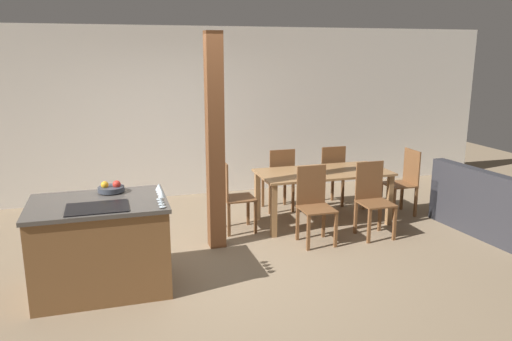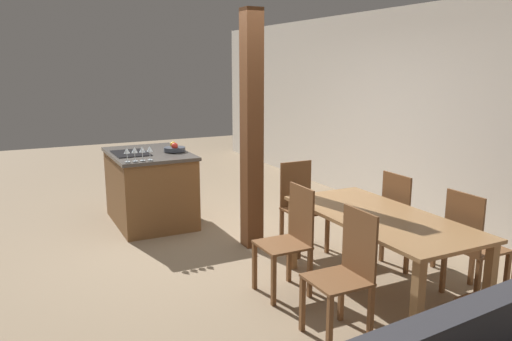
{
  "view_description": "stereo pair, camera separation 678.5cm",
  "coord_description": "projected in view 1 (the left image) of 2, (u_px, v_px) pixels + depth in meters",
  "views": [
    {
      "loc": [
        -1.03,
        -5.24,
        2.3
      ],
      "look_at": [
        0.6,
        0.2,
        0.95
      ],
      "focal_mm": 35.0,
      "sensor_mm": 36.0,
      "label": 1
    },
    {
      "loc": [
        4.88,
        -1.94,
        1.97
      ],
      "look_at": [
        0.6,
        0.2,
        0.95
      ],
      "focal_mm": 35.0,
      "sensor_mm": 36.0,
      "label": 2
    }
  ],
  "objects": [
    {
      "name": "dining_chair_far_left",
      "position": [
        280.0,
        179.0,
        7.32
      ],
      "size": [
        0.4,
        0.4,
        0.95
      ],
      "rotation": [
        0.0,
        0.0,
        3.14
      ],
      "color": "brown",
      "rests_on": "ground_plane"
    },
    {
      "name": "dining_table",
      "position": [
        323.0,
        178.0,
        6.8
      ],
      "size": [
        1.79,
        0.85,
        0.72
      ],
      "color": "olive",
      "rests_on": "ground_plane"
    },
    {
      "name": "couch",
      "position": [
        500.0,
        213.0,
        6.44
      ],
      "size": [
        1.06,
        1.77,
        0.86
      ],
      "rotation": [
        0.0,
        0.0,
        1.66
      ],
      "color": "#2D2D33",
      "rests_on": "ground_plane"
    },
    {
      "name": "fruit_bowl",
      "position": [
        111.0,
        188.0,
        5.09
      ],
      "size": [
        0.27,
        0.27,
        0.12
      ],
      "color": "#383D47",
      "rests_on": "kitchen_island"
    },
    {
      "name": "wine_glass_near",
      "position": [
        162.0,
        194.0,
        4.56
      ],
      "size": [
        0.07,
        0.07,
        0.16
      ],
      "color": "silver",
      "rests_on": "kitchen_island"
    },
    {
      "name": "dining_chair_far_right",
      "position": [
        330.0,
        175.0,
        7.55
      ],
      "size": [
        0.4,
        0.4,
        0.95
      ],
      "rotation": [
        0.0,
        0.0,
        3.14
      ],
      "color": "brown",
      "rests_on": "ground_plane"
    },
    {
      "name": "dining_chair_near_right",
      "position": [
        373.0,
        198.0,
        6.34
      ],
      "size": [
        0.4,
        0.4,
        0.95
      ],
      "color": "brown",
      "rests_on": "ground_plane"
    },
    {
      "name": "wine_glass_middle",
      "position": [
        161.0,
        192.0,
        4.64
      ],
      "size": [
        0.07,
        0.07,
        0.16
      ],
      "color": "silver",
      "rests_on": "kitchen_island"
    },
    {
      "name": "dining_chair_near_left",
      "position": [
        314.0,
        203.0,
        6.12
      ],
      "size": [
        0.4,
        0.4,
        0.95
      ],
      "color": "brown",
      "rests_on": "ground_plane"
    },
    {
      "name": "dining_chair_head_end",
      "position": [
        233.0,
        195.0,
        6.48
      ],
      "size": [
        0.4,
        0.4,
        0.95
      ],
      "rotation": [
        0.0,
        0.0,
        1.57
      ],
      "color": "brown",
      "rests_on": "ground_plane"
    },
    {
      "name": "wine_glass_far",
      "position": [
        160.0,
        190.0,
        4.72
      ],
      "size": [
        0.07,
        0.07,
        0.16
      ],
      "color": "silver",
      "rests_on": "kitchen_island"
    },
    {
      "name": "kitchen_island",
      "position": [
        101.0,
        245.0,
        4.89
      ],
      "size": [
        1.3,
        0.92,
        0.91
      ],
      "color": "brown",
      "rests_on": "ground_plane"
    },
    {
      "name": "wine_glass_end",
      "position": [
        159.0,
        187.0,
        4.8
      ],
      "size": [
        0.07,
        0.07,
        0.16
      ],
      "color": "silver",
      "rests_on": "kitchen_island"
    },
    {
      "name": "wall_back",
      "position": [
        174.0,
        113.0,
        7.94
      ],
      "size": [
        11.2,
        0.08,
        2.7
      ],
      "color": "silver",
      "rests_on": "ground_plane"
    },
    {
      "name": "ground_plane",
      "position": [
        211.0,
        258.0,
        5.71
      ],
      "size": [
        16.0,
        16.0,
        0.0
      ],
      "primitive_type": "plane",
      "color": "#847056"
    },
    {
      "name": "timber_post",
      "position": [
        215.0,
        143.0,
        5.8
      ],
      "size": [
        0.19,
        0.19,
        2.54
      ],
      "color": "brown",
      "rests_on": "ground_plane"
    },
    {
      "name": "dining_chair_foot_end",
      "position": [
        404.0,
        181.0,
        7.19
      ],
      "size": [
        0.4,
        0.4,
        0.95
      ],
      "rotation": [
        0.0,
        0.0,
        -1.57
      ],
      "color": "brown",
      "rests_on": "ground_plane"
    }
  ]
}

